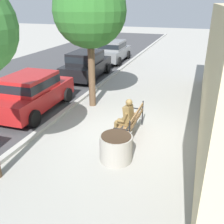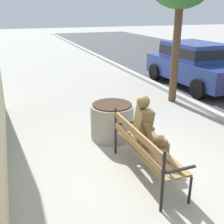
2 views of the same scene
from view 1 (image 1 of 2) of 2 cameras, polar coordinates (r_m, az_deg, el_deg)
The scene contains 11 objects.
ground_plane at distance 8.91m, azimuth 3.21°, elevation -4.83°, with size 80.00×80.00×0.00m, color #9E9B93.
curb_stone at distance 9.97m, azimuth -13.00°, elevation -1.83°, with size 60.00×0.20×0.12m, color #B2AFA8.
building_wall_behind at distance 9.33m, azimuth 21.91°, elevation 8.45°, with size 12.00×0.50×4.13m, color #C6B78C.
park_bench at distance 8.61m, azimuth 4.47°, elevation -1.88°, with size 1.80×0.54×0.95m.
bronze_statue_seated at distance 8.45m, azimuth 2.82°, elevation -1.40°, with size 0.73×0.79×1.37m.
concrete_planter at distance 7.34m, azimuth 0.91°, elevation -7.95°, with size 0.93×0.93×0.78m.
street_tree_down_street at distance 10.54m, azimuth -4.98°, elevation 21.40°, with size 2.83×2.83×5.30m.
parked_car_red at distance 10.93m, azimuth -17.39°, elevation 4.34°, with size 4.15×2.01×1.56m.
parked_car_black at distance 15.36m, azimuth -5.73°, elevation 10.59°, with size 4.15×2.01×1.56m.
parked_car_grey at distance 19.71m, azimuth 0.17°, elevation 13.53°, with size 4.15×2.01×1.56m.
lamp_post at distance 11.58m, azimuth -5.15°, elevation 15.07°, with size 0.32×0.32×3.90m.
Camera 1 is at (-7.57, -2.10, 4.20)m, focal length 41.10 mm.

